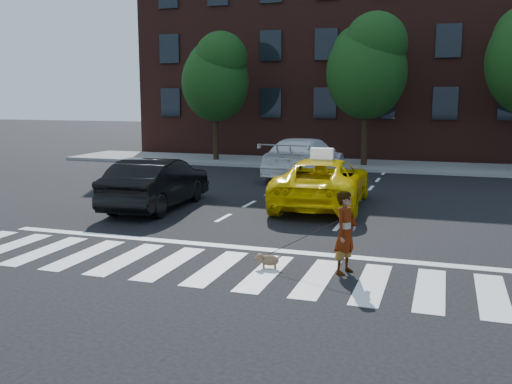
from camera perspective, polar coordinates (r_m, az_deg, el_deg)
ground at (r=11.23m, az=-4.00°, el=-7.63°), size 120.00×120.00×0.00m
crosswalk at (r=11.23m, az=-4.00°, el=-7.60°), size 13.00×2.40×0.01m
stop_line at (r=12.66m, az=-1.23°, el=-5.60°), size 12.00×0.30×0.01m
sidewalk_far at (r=27.91m, az=9.83°, el=2.70°), size 30.00×4.00×0.15m
building at (r=35.26m, az=12.01°, el=13.66°), size 26.00×10.00×12.00m
tree_left at (r=29.13m, az=-4.04°, el=11.69°), size 3.39×3.38×6.50m
tree_mid at (r=27.19m, az=11.09°, el=12.57°), size 3.69×3.69×7.10m
taxi at (r=17.46m, az=6.69°, el=0.98°), size 2.72×5.44×1.48m
black_sedan at (r=17.30m, az=-9.88°, el=0.88°), size 1.84×4.68×1.52m
white_suv at (r=23.70m, az=4.86°, el=3.44°), size 2.68×5.81×1.65m
woman at (r=10.84m, az=8.95°, el=-4.02°), size 0.55×0.67×1.58m
dog at (r=11.15m, az=1.14°, el=-6.79°), size 0.52×0.32×0.30m
taxi_sign at (r=17.16m, az=6.61°, el=3.85°), size 0.66×0.31×0.32m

